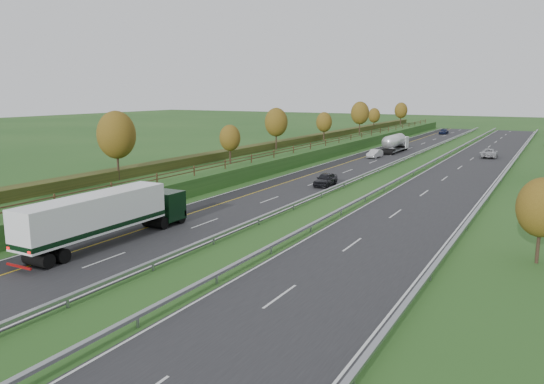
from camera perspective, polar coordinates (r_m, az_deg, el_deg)
The scene contains 18 objects.
ground at distance 73.67m, azimuth 11.95°, elevation 1.40°, with size 400.00×400.00×0.00m, color #234D1B.
near_carriageway at distance 80.90m, azimuth 7.56°, elevation 2.39°, with size 10.50×200.00×0.04m, color #232325.
far_carriageway at distance 76.60m, azimuth 19.13°, elevation 1.41°, with size 10.50×200.00×0.04m, color #232325.
hard_shoulder at distance 82.31m, azimuth 5.12°, elevation 2.58°, with size 3.00×200.00×0.04m, color black.
lane_markings at distance 78.74m, azimuth 11.87°, elevation 2.04°, with size 26.75×200.00×0.01m.
embankment_left at distance 86.26m, azimuth -0.51°, elevation 3.66°, with size 12.00×200.00×2.00m, color #234D1B.
hedge_left at distance 87.07m, azimuth -1.67°, elevation 4.75°, with size 2.20×180.00×1.10m, color #2A3415.
fence_left at distance 83.60m, azimuth 2.05°, elevation 4.62°, with size 0.12×189.06×1.20m.
median_barrier_near at distance 78.97m, azimuth 11.43°, elevation 2.49°, with size 0.32×200.00×0.71m.
median_barrier_far at distance 77.63m, azimuth 15.02°, elevation 2.20°, with size 0.32×200.00×0.71m.
outer_barrier_far at distance 75.80m, azimuth 23.48°, elevation 1.47°, with size 0.32×200.00×0.71m.
trees_left at distance 82.66m, azimuth -1.45°, elevation 7.08°, with size 6.64×164.30×7.66m.
box_lorry at distance 42.88m, azimuth -17.45°, elevation -2.39°, with size 2.58×16.28×4.06m.
road_tanker at distance 105.98m, azimuth 13.12°, elevation 5.18°, with size 2.40×11.22×3.46m.
car_dark_near at distance 66.72m, azimuth 5.78°, elevation 1.37°, with size 1.93×4.81×1.64m, color black.
car_silver_mid at distance 96.37m, azimuth 11.00°, elevation 4.08°, with size 1.55×4.44×1.46m, color #BCBCC1.
car_small_far at distance 154.23m, azimuth 17.99°, elevation 6.19°, with size 1.89×4.65×1.35m, color #121938.
car_oncoming at distance 102.51m, azimuth 22.33°, elevation 3.90°, with size 2.65×5.75×1.60m, color #ACADB1.
Camera 1 is at (28.79, -14.69, 11.76)m, focal length 35.00 mm.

